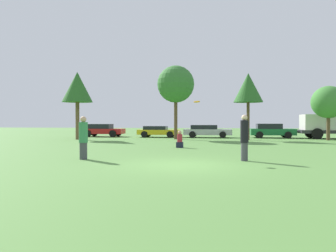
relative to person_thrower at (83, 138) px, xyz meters
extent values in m
plane|color=#54843D|center=(4.21, -1.13, -0.90)|extent=(120.00, 120.00, 0.00)
cylinder|color=#3F3F47|center=(0.00, 0.00, -0.55)|extent=(0.31, 0.31, 0.69)
cylinder|color=#337F4C|center=(0.00, 0.00, 0.22)|extent=(0.37, 0.37, 0.85)
sphere|color=tan|center=(0.00, 0.00, 0.76)|extent=(0.25, 0.25, 0.25)
cylinder|color=#3F3F47|center=(6.56, 0.39, -0.53)|extent=(0.27, 0.27, 0.73)
cylinder|color=black|center=(6.56, 0.39, 0.27)|extent=(0.32, 0.32, 0.89)
sphere|color=beige|center=(6.56, 0.39, 0.82)|extent=(0.24, 0.24, 0.24)
cylinder|color=orange|center=(4.66, 0.43, 1.47)|extent=(0.26, 0.26, 0.08)
cube|color=#191E33|center=(3.36, 6.39, -0.73)|extent=(0.41, 0.34, 0.33)
cylinder|color=#A52633|center=(3.36, 6.39, -0.33)|extent=(0.31, 0.31, 0.47)
sphere|color=tan|center=(3.36, 6.39, 0.00)|extent=(0.23, 0.23, 0.23)
cylinder|color=brown|center=(-6.18, 13.63, 0.70)|extent=(0.32, 0.32, 3.20)
cone|color=#286023|center=(-6.18, 13.63, 3.59)|extent=(2.58, 2.58, 2.58)
cylinder|color=brown|center=(2.10, 15.25, 1.05)|extent=(0.30, 0.30, 3.90)
sphere|color=#33702D|center=(2.10, 15.25, 3.89)|extent=(3.21, 3.21, 3.21)
cylinder|color=brown|center=(8.20, 14.83, 0.67)|extent=(0.25, 0.25, 3.14)
cone|color=#286023|center=(8.20, 14.83, 3.45)|extent=(2.42, 2.42, 2.42)
cylinder|color=brown|center=(14.65, 15.24, 0.29)|extent=(0.28, 0.28, 2.39)
ellipsoid|color=#3D7F33|center=(14.65, 15.24, 2.23)|extent=(2.70, 2.70, 2.63)
cube|color=red|center=(-5.64, 18.65, -0.35)|extent=(4.17, 1.78, 0.51)
cube|color=black|center=(-5.95, 18.66, 0.14)|extent=(2.30, 1.54, 0.47)
cylinder|color=black|center=(-4.34, 19.49, -0.55)|extent=(0.70, 0.21, 0.69)
cylinder|color=black|center=(-4.37, 17.78, -0.55)|extent=(0.70, 0.21, 0.69)
cylinder|color=black|center=(-6.91, 19.53, -0.55)|extent=(0.70, 0.21, 0.69)
cylinder|color=black|center=(-6.94, 17.82, -0.55)|extent=(0.70, 0.21, 0.69)
cube|color=gold|center=(0.06, 18.42, -0.40)|extent=(4.02, 1.80, 0.48)
cube|color=black|center=(-0.24, 18.43, 0.01)|extent=(2.22, 1.56, 0.35)
cylinder|color=black|center=(1.31, 19.27, -0.59)|extent=(0.62, 0.18, 0.62)
cylinder|color=black|center=(1.28, 17.54, -0.59)|extent=(0.62, 0.18, 0.62)
cylinder|color=black|center=(-1.16, 19.31, -0.59)|extent=(0.62, 0.18, 0.62)
cylinder|color=black|center=(-1.19, 17.58, -0.59)|extent=(0.62, 0.18, 0.62)
cube|color=#B2B2B7|center=(4.82, 18.48, -0.37)|extent=(4.56, 1.82, 0.54)
cube|color=black|center=(4.48, 18.49, 0.10)|extent=(2.52, 1.58, 0.40)
cylinder|color=black|center=(6.24, 19.33, -0.59)|extent=(0.62, 0.20, 0.62)
cylinder|color=black|center=(6.21, 17.58, -0.59)|extent=(0.62, 0.20, 0.62)
cylinder|color=black|center=(3.43, 19.38, -0.59)|extent=(0.62, 0.20, 0.62)
cylinder|color=black|center=(3.40, 17.63, -0.59)|extent=(0.62, 0.20, 0.62)
cube|color=#196633|center=(10.84, 18.77, -0.34)|extent=(4.08, 1.96, 0.59)
cube|color=black|center=(10.53, 18.77, 0.19)|extent=(2.25, 1.70, 0.48)
cylinder|color=black|center=(12.11, 19.69, -0.58)|extent=(0.63, 0.19, 0.63)
cylinder|color=black|center=(12.08, 17.80, -0.58)|extent=(0.63, 0.19, 0.63)
cylinder|color=black|center=(9.60, 19.73, -0.58)|extent=(0.63, 0.19, 0.63)
cylinder|color=black|center=(9.57, 17.84, -0.58)|extent=(0.63, 0.19, 0.63)
cube|color=#2D2D33|center=(15.90, 18.11, -0.27)|extent=(5.66, 2.32, 0.30)
cube|color=beige|center=(15.11, 18.13, 0.58)|extent=(3.52, 2.28, 1.40)
cylinder|color=black|center=(14.37, 19.25, -0.42)|extent=(0.96, 0.31, 0.95)
cylinder|color=black|center=(14.33, 17.02, -0.42)|extent=(0.96, 0.31, 0.95)
camera|label=1|loc=(5.32, -12.80, 0.70)|focal=34.73mm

